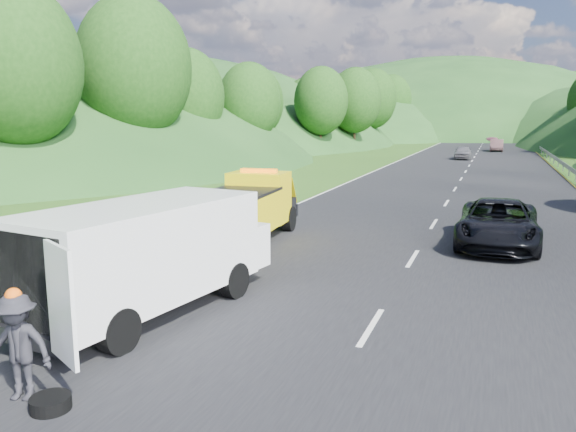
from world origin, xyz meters
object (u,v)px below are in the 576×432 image
at_px(tow_truck, 250,207).
at_px(worker, 22,399).
at_px(white_van, 149,251).
at_px(child, 168,284).
at_px(spare_tire, 51,411).
at_px(woman, 188,272).
at_px(suitcase, 139,249).
at_px(passing_suv, 497,246).

xyz_separation_m(tow_truck, worker, (1.40, -11.56, -1.18)).
xyz_separation_m(white_van, worker, (0.34, -3.95, -1.38)).
xyz_separation_m(child, spare_tire, (1.85, -6.05, 0.00)).
relative_size(woman, spare_tire, 2.90).
distance_m(tow_truck, child, 5.75).
xyz_separation_m(woman, suitcase, (-2.21, 0.86, 0.28)).
distance_m(woman, passing_suv, 10.24).
bearing_deg(woman, spare_tire, 170.83).
bearing_deg(tow_truck, worker, -87.60).
relative_size(tow_truck, spare_tire, 9.80).
bearing_deg(woman, suitcase, 44.46).
distance_m(child, spare_tire, 6.33).
distance_m(spare_tire, passing_suv, 14.92).
xyz_separation_m(tow_truck, spare_tire, (2.06, -11.67, -1.18)).
bearing_deg(passing_suv, child, -135.55).
bearing_deg(tow_truck, suitcase, -125.32).
relative_size(tow_truck, suitcase, 10.41).
bearing_deg(suitcase, passing_suv, 28.30).
xyz_separation_m(woman, worker, (1.30, -7.15, 0.00)).
relative_size(worker, suitcase, 2.98).
bearing_deg(spare_tire, white_van, 103.77).
distance_m(tow_truck, white_van, 7.68).
bearing_deg(tow_truck, woman, -93.19).
relative_size(tow_truck, woman, 3.37).
height_order(child, spare_tire, child).
height_order(child, passing_suv, passing_suv).
relative_size(child, suitcase, 1.93).
bearing_deg(worker, woman, 88.02).
bearing_deg(white_van, passing_suv, 62.34).
bearing_deg(white_van, child, 122.14).
relative_size(white_van, passing_suv, 1.32).
distance_m(tow_truck, woman, 4.56).
distance_m(tow_truck, suitcase, 4.22).
bearing_deg(suitcase, woman, -21.30).
bearing_deg(spare_tire, suitcase, 117.15).
bearing_deg(woman, worker, 166.08).
distance_m(suitcase, spare_tire, 9.14).
xyz_separation_m(worker, passing_suv, (6.72, 13.52, 0.00)).
height_order(suitcase, passing_suv, passing_suv).
xyz_separation_m(child, passing_suv, (7.92, 7.59, 0.00)).
bearing_deg(white_van, suitcase, 136.73).
bearing_deg(child, woman, 122.54).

